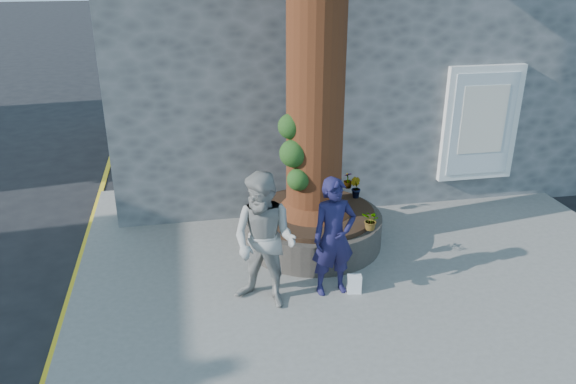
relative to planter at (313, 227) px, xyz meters
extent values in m
plane|color=black|center=(-0.80, -2.00, -0.41)|extent=(120.00, 120.00, 0.00)
cube|color=slate|center=(0.70, -1.00, -0.35)|extent=(9.00, 8.00, 0.12)
cube|color=yellow|center=(-3.85, -1.00, -0.41)|extent=(0.10, 30.00, 0.01)
cube|color=#4B4E50|center=(1.70, 5.20, 2.59)|extent=(10.00, 8.00, 6.00)
cube|color=white|center=(3.50, 1.14, 1.29)|extent=(1.50, 0.12, 2.20)
cube|color=silver|center=(3.50, 1.08, 1.29)|extent=(1.25, 0.04, 1.95)
cube|color=silver|center=(3.50, 1.06, 1.39)|extent=(0.90, 0.02, 1.30)
cylinder|color=black|center=(0.00, 0.00, -0.03)|extent=(2.30, 2.30, 0.52)
cylinder|color=black|center=(0.00, 0.00, 0.27)|extent=(2.04, 2.04, 0.08)
cone|color=#451D11|center=(0.00, 0.00, 0.66)|extent=(1.24, 1.24, 0.70)
sphere|color=#1F3C14|center=(-0.38, -0.20, 1.41)|extent=(0.44, 0.44, 0.44)
sphere|color=#1F3C14|center=(-0.32, -0.30, 1.01)|extent=(0.36, 0.36, 0.36)
sphere|color=#1F3C14|center=(-0.40, -0.08, 1.81)|extent=(0.40, 0.40, 0.40)
imported|color=#19163F|center=(-0.06, -1.50, 0.59)|extent=(0.69, 0.50, 1.76)
imported|color=#989691|center=(-1.06, -1.61, 0.68)|extent=(1.20, 1.14, 1.95)
cube|color=white|center=(0.24, -1.60, -0.15)|extent=(0.22, 0.15, 0.28)
imported|color=gray|center=(-0.85, 0.85, 0.50)|extent=(0.24, 0.22, 0.38)
imported|color=gray|center=(0.85, 0.41, 0.49)|extent=(0.26, 0.26, 0.36)
imported|color=gray|center=(0.85, 0.85, 0.46)|extent=(0.20, 0.20, 0.30)
imported|color=gray|center=(0.72, -0.85, 0.47)|extent=(0.37, 0.38, 0.32)
camera|label=1|loc=(-2.01, -8.24, 4.26)|focal=35.00mm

